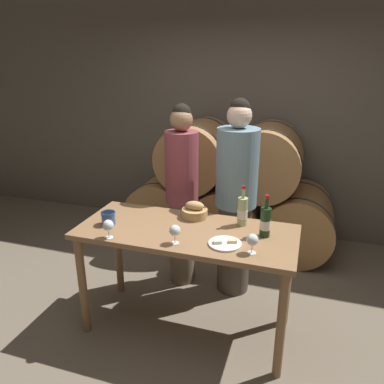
# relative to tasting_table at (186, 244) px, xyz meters

# --- Properties ---
(ground_plane) EXTENTS (10.00, 10.00, 0.00)m
(ground_plane) POSITION_rel_tasting_table_xyz_m (0.00, 0.00, -0.76)
(ground_plane) COLOR #726654
(stone_wall_back) EXTENTS (10.00, 0.12, 3.20)m
(stone_wall_back) POSITION_rel_tasting_table_xyz_m (0.00, 2.09, 0.84)
(stone_wall_back) COLOR #60594F
(stone_wall_back) RESTS_ON ground_plane
(barrel_stack) EXTENTS (2.32, 0.84, 1.43)m
(barrel_stack) POSITION_rel_tasting_table_xyz_m (0.00, 1.56, -0.11)
(barrel_stack) COLOR #9E7042
(barrel_stack) RESTS_ON ground_plane
(tasting_table) EXTENTS (1.63, 0.70, 0.88)m
(tasting_table) POSITION_rel_tasting_table_xyz_m (0.00, 0.00, 0.00)
(tasting_table) COLOR olive
(tasting_table) RESTS_ON ground_plane
(person_left) EXTENTS (0.30, 0.30, 1.72)m
(person_left) POSITION_rel_tasting_table_xyz_m (-0.26, 0.66, 0.14)
(person_left) COLOR #756651
(person_left) RESTS_ON ground_plane
(person_right) EXTENTS (0.36, 0.36, 1.78)m
(person_right) POSITION_rel_tasting_table_xyz_m (0.24, 0.66, 0.15)
(person_right) COLOR #4C4238
(person_right) RESTS_ON ground_plane
(wine_bottle_red) EXTENTS (0.08, 0.08, 0.31)m
(wine_bottle_red) POSITION_rel_tasting_table_xyz_m (0.57, 0.07, 0.23)
(wine_bottle_red) COLOR #193819
(wine_bottle_red) RESTS_ON tasting_table
(wine_bottle_white) EXTENTS (0.08, 0.08, 0.32)m
(wine_bottle_white) POSITION_rel_tasting_table_xyz_m (0.38, 0.21, 0.23)
(wine_bottle_white) COLOR #ADBC7F
(wine_bottle_white) RESTS_ON tasting_table
(blue_crock) EXTENTS (0.11, 0.11, 0.10)m
(blue_crock) POSITION_rel_tasting_table_xyz_m (-0.60, -0.09, 0.18)
(blue_crock) COLOR #335693
(blue_crock) RESTS_ON tasting_table
(bread_basket) EXTENTS (0.20, 0.20, 0.14)m
(bread_basket) POSITION_rel_tasting_table_xyz_m (-0.01, 0.24, 0.17)
(bread_basket) COLOR tan
(bread_basket) RESTS_ON tasting_table
(cheese_plate) EXTENTS (0.23, 0.23, 0.04)m
(cheese_plate) POSITION_rel_tasting_table_xyz_m (0.33, -0.14, 0.13)
(cheese_plate) COLOR white
(cheese_plate) RESTS_ON tasting_table
(wine_glass_far_left) EXTENTS (0.08, 0.08, 0.14)m
(wine_glass_far_left) POSITION_rel_tasting_table_xyz_m (-0.48, -0.29, 0.22)
(wine_glass_far_left) COLOR white
(wine_glass_far_left) RESTS_ON tasting_table
(wine_glass_left) EXTENTS (0.08, 0.08, 0.14)m
(wine_glass_left) POSITION_rel_tasting_table_xyz_m (-0.01, -0.23, 0.22)
(wine_glass_left) COLOR white
(wine_glass_left) RESTS_ON tasting_table
(wine_glass_center) EXTENTS (0.08, 0.08, 0.14)m
(wine_glass_center) POSITION_rel_tasting_table_xyz_m (0.52, -0.20, 0.22)
(wine_glass_center) COLOR white
(wine_glass_center) RESTS_ON tasting_table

